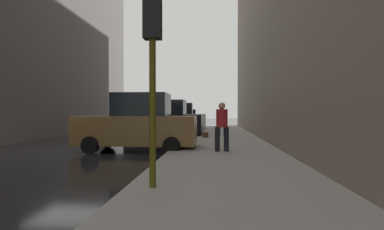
{
  "coord_description": "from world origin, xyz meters",
  "views": [
    {
      "loc": [
        5.63,
        -11.11,
        1.52
      ],
      "look_at": [
        4.43,
        4.83,
        1.36
      ],
      "focal_mm": 28.0,
      "sensor_mm": 36.0,
      "label": 1
    }
  ],
  "objects_px": {
    "parked_white_van": "(178,118)",
    "pedestrian_in_red_jacket": "(222,124)",
    "parked_bronze_suv": "(138,125)",
    "traffic_light": "(153,44)",
    "duffel_bag": "(205,135)",
    "fire_hydrant": "(189,134)",
    "parked_black_suv": "(166,120)",
    "parked_blue_sedan": "(185,119)",
    "pedestrian_in_jeans": "(222,119)"
  },
  "relations": [
    {
      "from": "fire_hydrant",
      "to": "pedestrian_in_red_jacket",
      "type": "relative_size",
      "value": 0.41
    },
    {
      "from": "duffel_bag",
      "to": "parked_blue_sedan",
      "type": "bearing_deg",
      "value": 100.24
    },
    {
      "from": "parked_bronze_suv",
      "to": "duffel_bag",
      "type": "xyz_separation_m",
      "value": [
        2.48,
        4.73,
        -0.74
      ]
    },
    {
      "from": "parked_white_van",
      "to": "fire_hydrant",
      "type": "relative_size",
      "value": 6.63
    },
    {
      "from": "traffic_light",
      "to": "duffel_bag",
      "type": "xyz_separation_m",
      "value": [
        0.63,
        10.82,
        -2.47
      ]
    },
    {
      "from": "fire_hydrant",
      "to": "pedestrian_in_red_jacket",
      "type": "height_order",
      "value": "pedestrian_in_red_jacket"
    },
    {
      "from": "traffic_light",
      "to": "parked_white_van",
      "type": "bearing_deg",
      "value": 95.63
    },
    {
      "from": "parked_bronze_suv",
      "to": "traffic_light",
      "type": "relative_size",
      "value": 1.28
    },
    {
      "from": "parked_black_suv",
      "to": "pedestrian_in_jeans",
      "type": "distance_m",
      "value": 3.42
    },
    {
      "from": "fire_hydrant",
      "to": "duffel_bag",
      "type": "bearing_deg",
      "value": 73.51
    },
    {
      "from": "parked_bronze_suv",
      "to": "traffic_light",
      "type": "height_order",
      "value": "traffic_light"
    },
    {
      "from": "traffic_light",
      "to": "duffel_bag",
      "type": "relative_size",
      "value": 8.18
    },
    {
      "from": "parked_bronze_suv",
      "to": "parked_white_van",
      "type": "relative_size",
      "value": 0.99
    },
    {
      "from": "parked_white_van",
      "to": "pedestrian_in_red_jacket",
      "type": "height_order",
      "value": "parked_white_van"
    },
    {
      "from": "parked_bronze_suv",
      "to": "parked_blue_sedan",
      "type": "bearing_deg",
      "value": 90.0
    },
    {
      "from": "parked_black_suv",
      "to": "fire_hydrant",
      "type": "distance_m",
      "value": 4.53
    },
    {
      "from": "pedestrian_in_jeans",
      "to": "duffel_bag",
      "type": "distance_m",
      "value": 2.09
    },
    {
      "from": "parked_black_suv",
      "to": "parked_blue_sedan",
      "type": "relative_size",
      "value": 1.1
    },
    {
      "from": "parked_black_suv",
      "to": "pedestrian_in_jeans",
      "type": "height_order",
      "value": "parked_black_suv"
    },
    {
      "from": "parked_blue_sedan",
      "to": "traffic_light",
      "type": "relative_size",
      "value": 1.17
    },
    {
      "from": "parked_white_van",
      "to": "pedestrian_in_red_jacket",
      "type": "relative_size",
      "value": 2.73
    },
    {
      "from": "parked_white_van",
      "to": "traffic_light",
      "type": "xyz_separation_m",
      "value": [
        1.85,
        -18.8,
        1.73
      ]
    },
    {
      "from": "fire_hydrant",
      "to": "pedestrian_in_jeans",
      "type": "bearing_deg",
      "value": 68.02
    },
    {
      "from": "fire_hydrant",
      "to": "duffel_bag",
      "type": "height_order",
      "value": "fire_hydrant"
    },
    {
      "from": "parked_black_suv",
      "to": "traffic_light",
      "type": "height_order",
      "value": "traffic_light"
    },
    {
      "from": "parked_blue_sedan",
      "to": "pedestrian_in_jeans",
      "type": "height_order",
      "value": "pedestrian_in_jeans"
    },
    {
      "from": "parked_white_van",
      "to": "parked_bronze_suv",
      "type": "bearing_deg",
      "value": -90.0
    },
    {
      "from": "parked_blue_sedan",
      "to": "fire_hydrant",
      "type": "relative_size",
      "value": 6.0
    },
    {
      "from": "parked_white_van",
      "to": "traffic_light",
      "type": "bearing_deg",
      "value": -84.37
    },
    {
      "from": "parked_blue_sedan",
      "to": "traffic_light",
      "type": "distance_m",
      "value": 24.72
    },
    {
      "from": "fire_hydrant",
      "to": "pedestrian_in_jeans",
      "type": "height_order",
      "value": "pedestrian_in_jeans"
    },
    {
      "from": "parked_white_van",
      "to": "duffel_bag",
      "type": "xyz_separation_m",
      "value": [
        2.48,
        -7.98,
        -0.74
      ]
    },
    {
      "from": "parked_blue_sedan",
      "to": "fire_hydrant",
      "type": "xyz_separation_m",
      "value": [
        1.8,
        -16.06,
        -0.35
      ]
    },
    {
      "from": "fire_hydrant",
      "to": "parked_black_suv",
      "type": "bearing_deg",
      "value": 113.62
    },
    {
      "from": "parked_bronze_suv",
      "to": "duffel_bag",
      "type": "relative_size",
      "value": 10.47
    },
    {
      "from": "parked_black_suv",
      "to": "parked_blue_sedan",
      "type": "height_order",
      "value": "parked_black_suv"
    },
    {
      "from": "parked_blue_sedan",
      "to": "pedestrian_in_red_jacket",
      "type": "relative_size",
      "value": 2.47
    },
    {
      "from": "fire_hydrant",
      "to": "traffic_light",
      "type": "height_order",
      "value": "traffic_light"
    },
    {
      "from": "parked_white_van",
      "to": "fire_hydrant",
      "type": "distance_m",
      "value": 10.45
    },
    {
      "from": "parked_black_suv",
      "to": "pedestrian_in_red_jacket",
      "type": "bearing_deg",
      "value": -66.8
    },
    {
      "from": "pedestrian_in_red_jacket",
      "to": "duffel_bag",
      "type": "height_order",
      "value": "pedestrian_in_red_jacket"
    },
    {
      "from": "pedestrian_in_red_jacket",
      "to": "traffic_light",
      "type": "bearing_deg",
      "value": -105.22
    },
    {
      "from": "fire_hydrant",
      "to": "traffic_light",
      "type": "relative_size",
      "value": 0.2
    },
    {
      "from": "pedestrian_in_jeans",
      "to": "parked_white_van",
      "type": "bearing_deg",
      "value": 118.46
    },
    {
      "from": "pedestrian_in_red_jacket",
      "to": "duffel_bag",
      "type": "distance_m",
      "value": 5.84
    },
    {
      "from": "traffic_light",
      "to": "parked_blue_sedan",
      "type": "bearing_deg",
      "value": 94.31
    },
    {
      "from": "pedestrian_in_red_jacket",
      "to": "pedestrian_in_jeans",
      "type": "height_order",
      "value": "same"
    },
    {
      "from": "parked_white_van",
      "to": "duffel_bag",
      "type": "bearing_deg",
      "value": -72.71
    },
    {
      "from": "pedestrian_in_jeans",
      "to": "duffel_bag",
      "type": "relative_size",
      "value": 3.89
    },
    {
      "from": "parked_blue_sedan",
      "to": "duffel_bag",
      "type": "bearing_deg",
      "value": -79.76
    }
  ]
}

